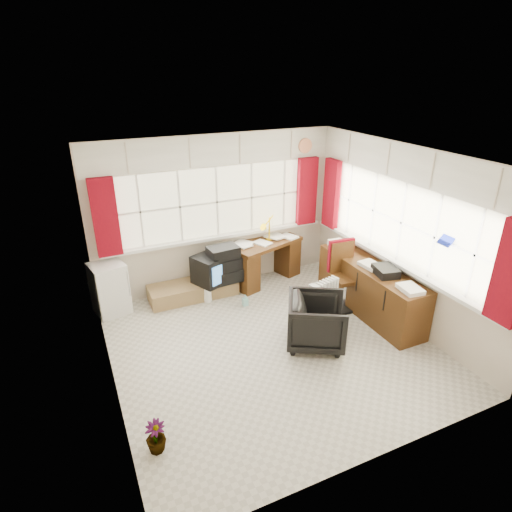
{
  "coord_description": "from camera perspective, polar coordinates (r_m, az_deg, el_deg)",
  "views": [
    {
      "loc": [
        -2.15,
        -4.2,
        3.43
      ],
      "look_at": [
        0.03,
        0.55,
        1.09
      ],
      "focal_mm": 30.0,
      "sensor_mm": 36.0,
      "label": 1
    }
  ],
  "objects": [
    {
      "name": "file_tray",
      "position": [
        6.22,
        16.89,
        -1.93
      ],
      "size": [
        0.35,
        0.41,
        0.12
      ],
      "primitive_type": "cube",
      "rotation": [
        0.0,
        0.0,
        -0.21
      ],
      "color": "black",
      "rests_on": "credenza"
    },
    {
      "name": "ground",
      "position": [
        5.83,
        2.07,
        -11.91
      ],
      "size": [
        4.0,
        4.0,
        0.0
      ],
      "primitive_type": "plane",
      "color": "beige",
      "rests_on": "ground"
    },
    {
      "name": "mini_fridge",
      "position": [
        6.73,
        -18.95,
        -4.09
      ],
      "size": [
        0.56,
        0.56,
        0.79
      ],
      "color": "white",
      "rests_on": "ground"
    },
    {
      "name": "window_right",
      "position": [
        6.37,
        18.05,
        -0.09
      ],
      "size": [
        0.12,
        3.7,
        3.6
      ],
      "color": "#EFE8BD",
      "rests_on": "room_walls"
    },
    {
      "name": "credenza",
      "position": [
        6.61,
        14.9,
        -4.17
      ],
      "size": [
        0.5,
        2.0,
        0.85
      ],
      "color": "#593315",
      "rests_on": "ground"
    },
    {
      "name": "overhead_cabinets",
      "position": [
        6.16,
        6.58,
        12.94
      ],
      "size": [
        3.98,
        3.98,
        0.48
      ],
      "color": "white",
      "rests_on": "room_walls"
    },
    {
      "name": "flower_vase",
      "position": [
        4.55,
        -13.24,
        -22.41
      ],
      "size": [
        0.24,
        0.24,
        0.35
      ],
      "primitive_type": "imported",
      "rotation": [
        0.0,
        0.0,
        -0.24
      ],
      "color": "black",
      "rests_on": "ground"
    },
    {
      "name": "window_back",
      "position": [
        6.97,
        -4.99,
        3.14
      ],
      "size": [
        3.7,
        0.12,
        3.6
      ],
      "color": "#EFE8BD",
      "rests_on": "room_walls"
    },
    {
      "name": "crt_tv",
      "position": [
        6.8,
        -5.97,
        -1.75
      ],
      "size": [
        0.64,
        0.62,
        0.46
      ],
      "color": "black",
      "rests_on": "tv_bench"
    },
    {
      "name": "spray_bottle_b",
      "position": [
        6.67,
        -1.45,
        -5.9
      ],
      "size": [
        0.08,
        0.08,
        0.18
      ],
      "primitive_type": "imported",
      "rotation": [
        0.0,
        0.0,
        0.0
      ],
      "color": "#99E4E0",
      "rests_on": "ground"
    },
    {
      "name": "task_chair",
      "position": [
        6.64,
        11.53,
        -2.07
      ],
      "size": [
        0.46,
        0.49,
        1.04
      ],
      "color": "black",
      "rests_on": "ground"
    },
    {
      "name": "radiator",
      "position": [
        6.3,
        9.08,
        -6.39
      ],
      "size": [
        0.46,
        0.27,
        0.65
      ],
      "color": "white",
      "rests_on": "ground"
    },
    {
      "name": "room_walls",
      "position": [
        5.1,
        2.32,
        1.85
      ],
      "size": [
        4.0,
        4.0,
        4.0
      ],
      "color": "beige",
      "rests_on": "ground"
    },
    {
      "name": "curtains",
      "position": [
        6.29,
        6.06,
        5.71
      ],
      "size": [
        3.83,
        3.83,
        1.15
      ],
      "color": "maroon",
      "rests_on": "room_walls"
    },
    {
      "name": "tv_bench",
      "position": [
        6.96,
        -8.37,
        -4.48
      ],
      "size": [
        1.4,
        0.5,
        0.25
      ],
      "primitive_type": "cube",
      "color": "olive",
      "rests_on": "ground"
    },
    {
      "name": "spray_bottle_a",
      "position": [
        6.77,
        -6.46,
        -4.86
      ],
      "size": [
        0.14,
        0.14,
        0.33
      ],
      "primitive_type": "imported",
      "rotation": [
        0.0,
        0.0,
        -0.08
      ],
      "color": "white",
      "rests_on": "ground"
    },
    {
      "name": "hifi_stack",
      "position": [
        6.8,
        -4.34,
        -1.23
      ],
      "size": [
        0.59,
        0.4,
        0.59
      ],
      "color": "black",
      "rests_on": "tv_bench"
    },
    {
      "name": "desk",
      "position": [
        7.32,
        1.11,
        -0.31
      ],
      "size": [
        1.37,
        0.96,
        0.76
      ],
      "color": "#593315",
      "rests_on": "ground"
    },
    {
      "name": "desk_lamp",
      "position": [
        7.15,
        1.79,
        4.43
      ],
      "size": [
        0.18,
        0.16,
        0.43
      ],
      "color": "yellow",
      "rests_on": "desk"
    },
    {
      "name": "office_chair",
      "position": [
        5.75,
        8.08,
        -8.63
      ],
      "size": [
        1.02,
        1.01,
        0.69
      ],
      "primitive_type": "imported",
      "rotation": [
        0.0,
        0.0,
        1.05
      ],
      "color": "black",
      "rests_on": "ground"
    }
  ]
}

